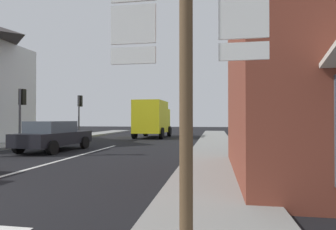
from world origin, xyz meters
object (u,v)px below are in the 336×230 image
Objects in this scene: delivery_truck at (152,118)px; traffic_light_near_left at (22,104)px; route_sign_post at (186,88)px; sedan_far at (54,136)px; traffic_light_far_left at (80,107)px.

delivery_truck is 1.54× the size of traffic_light_near_left.
delivery_truck is 1.57× the size of route_sign_post.
traffic_light_near_left is (-2.94, 1.55, 1.66)m from sedan_far.
traffic_light_far_left reaches higher than route_sign_post.
traffic_light_near_left reaches higher than sedan_far.
sedan_far is 1.35× the size of route_sign_post.
traffic_light_far_left is (0.00, 6.85, 0.15)m from traffic_light_near_left.
route_sign_post is at bearing -52.08° from sedan_far.
sedan_far is at bearing -104.80° from delivery_truck.
route_sign_post is (4.85, -19.84, 0.26)m from delivery_truck.
traffic_light_far_left is at bearing 90.00° from traffic_light_near_left.
traffic_light_near_left is 0.94× the size of traffic_light_far_left.
delivery_truck is at bearing 75.20° from sedan_far.
traffic_light_far_left is at bearing 109.31° from sedan_far.
traffic_light_far_left reaches higher than traffic_light_near_left.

